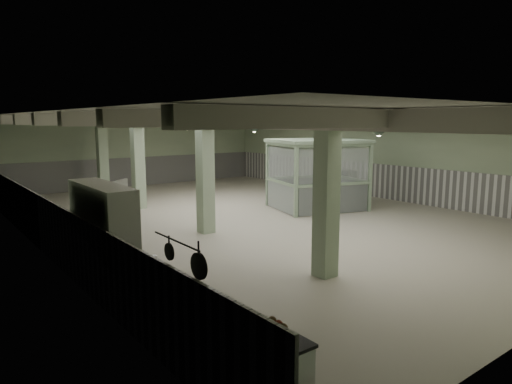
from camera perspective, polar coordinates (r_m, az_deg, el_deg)
floor at (r=16.28m, az=-0.54°, el=-3.10°), size 20.00×20.00×0.00m
ceiling at (r=15.93m, az=-0.56°, el=9.67°), size 14.00×20.00×0.02m
wall_back at (r=24.72m, az=-14.67°, el=4.92°), size 14.00×0.02×3.60m
wall_left at (r=13.09m, az=-25.87°, el=1.06°), size 0.02×20.00×3.60m
wall_right at (r=20.96m, az=14.98°, el=4.25°), size 0.02×20.00×3.60m
wainscot_left at (r=13.26m, az=-25.46°, el=-3.43°), size 0.05×19.90×1.50m
wainscot_right at (r=21.04m, az=14.83°, el=1.40°), size 0.05×19.90×1.50m
wainscot_back at (r=24.78m, az=-14.55°, el=2.49°), size 13.90×0.05×1.50m
girder at (r=14.57m, az=-8.54°, el=8.79°), size 0.45×19.90×0.40m
beam_a at (r=10.91m, az=24.12°, el=8.34°), size 13.90×0.35×0.32m
beam_b at (r=12.30m, az=13.74°, el=8.83°), size 13.90×0.35×0.32m
beam_c at (r=14.01m, az=5.67°, el=9.01°), size 13.90×0.35×0.32m
beam_d at (r=15.93m, az=-0.56°, el=9.02°), size 13.90×0.35×0.32m
beam_e at (r=17.99m, az=-5.41°, el=8.97°), size 13.90×0.35×0.32m
beam_f at (r=20.15m, az=-9.23°, el=8.87°), size 13.90×0.35×0.32m
beam_g at (r=22.38m, az=-12.31°, el=8.77°), size 13.90×0.35×0.32m
column_a at (r=9.89m, az=8.80°, el=-0.40°), size 0.42×0.42×3.60m
column_b at (r=13.79m, az=-6.37°, el=2.25°), size 0.42×0.42×3.60m
column_c at (r=18.23m, az=-14.55°, el=3.62°), size 0.42×0.42×3.60m
column_d at (r=21.96m, az=-18.65°, el=4.28°), size 0.42×0.42×3.60m
hook_rail at (r=5.97m, az=-9.99°, el=-6.05°), size 0.02×1.20×0.02m
pendant_front at (r=12.70m, az=15.11°, el=7.10°), size 0.44×0.44×0.22m
pendant_mid at (r=16.63m, az=-0.21°, el=7.74°), size 0.44×0.44×0.22m
pendant_back at (r=20.83m, az=-8.65°, el=7.87°), size 0.44×0.44×0.22m
prep_counter at (r=7.11m, az=-9.11°, el=-15.44°), size 0.83×4.77×0.91m
pitcher_near at (r=5.89m, az=-4.23°, el=-14.71°), size 0.21×0.22×0.24m
pitcher_far at (r=7.73m, az=-12.69°, el=-8.86°), size 0.26×0.28×0.30m
veg_colander at (r=5.40m, az=1.76°, el=-17.13°), size 0.60×0.60×0.21m
orange_bowl at (r=5.39m, az=3.17°, el=-17.90°), size 0.33×0.33×0.10m
skillet_near at (r=5.65m, az=-7.16°, el=-9.19°), size 0.04×0.34×0.34m
skillet_far at (r=6.31m, az=-10.79°, el=-7.34°), size 0.03×0.24×0.24m
walkin_cooler at (r=9.50m, az=-18.36°, el=-5.63°), size 1.08×2.33×2.14m
guard_booth at (r=17.77m, az=7.66°, el=3.70°), size 3.97×3.62×2.68m
filing_cabinet at (r=19.42m, az=11.45°, el=0.71°), size 0.59×0.72×1.36m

